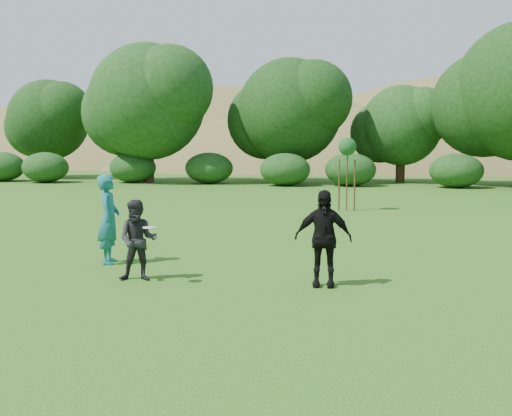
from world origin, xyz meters
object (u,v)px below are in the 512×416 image
Objects in this scene: player_black at (323,238)px; sapling at (347,149)px; player_grey at (138,240)px; player_teal at (109,219)px.

sapling is at bearing 87.82° from player_black.
sapling is (2.75, 13.60, 1.62)m from player_grey.
player_teal is 12.86m from sapling.
player_teal is at bearing -108.72° from sapling.
player_black is 0.64× the size of sapling.
sapling is at bearing 64.84° from player_grey.
player_grey is (1.35, -1.49, -0.20)m from player_teal.
player_black is (4.93, -1.14, -0.08)m from player_teal.
player_grey is at bearing 179.81° from player_black.
player_black is at bearing -86.41° from sapling.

